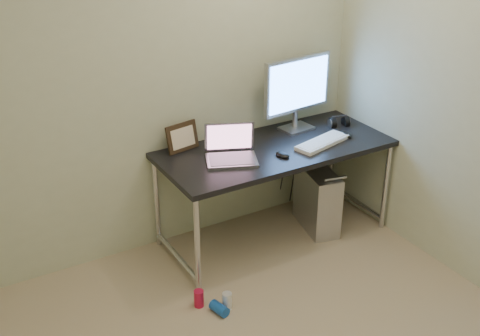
% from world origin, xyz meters
% --- Properties ---
extents(wall_back, '(3.50, 0.02, 2.50)m').
position_xyz_m(wall_back, '(0.00, 1.75, 1.25)').
color(wall_back, beige).
rests_on(wall_back, ground).
extents(desk, '(1.70, 0.74, 0.75)m').
position_xyz_m(desk, '(0.90, 1.38, 0.68)').
color(desk, black).
rests_on(desk, ground).
extents(tower_computer, '(0.31, 0.50, 0.52)m').
position_xyz_m(tower_computer, '(1.27, 1.32, 0.25)').
color(tower_computer, '#ABABAF').
rests_on(tower_computer, ground).
extents(cable_a, '(0.01, 0.16, 0.69)m').
position_xyz_m(cable_a, '(1.22, 1.70, 0.40)').
color(cable_a, black).
rests_on(cable_a, ground).
extents(cable_b, '(0.02, 0.11, 0.71)m').
position_xyz_m(cable_b, '(1.31, 1.68, 0.38)').
color(cable_b, black).
rests_on(cable_b, ground).
extents(can_red, '(0.08, 0.08, 0.12)m').
position_xyz_m(can_red, '(0.02, 0.91, 0.06)').
color(can_red, '#CC1641').
rests_on(can_red, ground).
extents(can_white, '(0.07, 0.07, 0.11)m').
position_xyz_m(can_white, '(0.17, 0.80, 0.06)').
color(can_white, white).
rests_on(can_white, ground).
extents(can_blue, '(0.10, 0.14, 0.07)m').
position_xyz_m(can_blue, '(0.10, 0.78, 0.03)').
color(can_blue, blue).
rests_on(can_blue, ground).
extents(laptop, '(0.43, 0.39, 0.24)m').
position_xyz_m(laptop, '(0.53, 1.37, 0.81)').
color(laptop, '#A2A3A9').
rests_on(laptop, desk).
extents(monitor, '(0.61, 0.20, 0.57)m').
position_xyz_m(monitor, '(1.22, 1.58, 1.08)').
color(monitor, '#A2A3A9').
rests_on(monitor, desk).
extents(keyboard, '(0.48, 0.26, 0.03)m').
position_xyz_m(keyboard, '(1.22, 1.24, 0.76)').
color(keyboard, white).
rests_on(keyboard, desk).
extents(mouse_right, '(0.10, 0.14, 0.04)m').
position_xyz_m(mouse_right, '(1.47, 1.27, 0.77)').
color(mouse_right, black).
rests_on(mouse_right, desk).
extents(mouse_left, '(0.09, 0.13, 0.04)m').
position_xyz_m(mouse_left, '(0.85, 1.21, 0.77)').
color(mouse_left, black).
rests_on(mouse_left, desk).
extents(headphones, '(0.17, 0.10, 0.10)m').
position_xyz_m(headphones, '(1.55, 1.47, 0.78)').
color(headphones, black).
rests_on(headphones, desk).
extents(picture_frame, '(0.26, 0.12, 0.20)m').
position_xyz_m(picture_frame, '(0.30, 1.66, 0.85)').
color(picture_frame, black).
rests_on(picture_frame, desk).
extents(webcam, '(0.05, 0.04, 0.13)m').
position_xyz_m(webcam, '(0.54, 1.66, 0.85)').
color(webcam, silver).
rests_on(webcam, desk).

